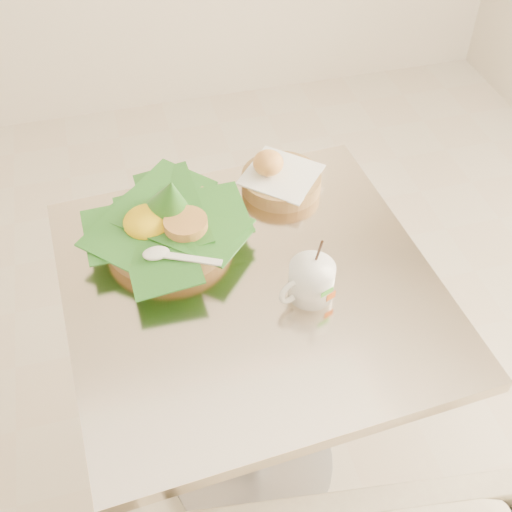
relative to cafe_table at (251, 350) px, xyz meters
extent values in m
plane|color=beige|center=(-0.18, 0.04, -0.53)|extent=(3.60, 3.60, 0.00)
cylinder|color=gray|center=(0.00, 0.00, -0.52)|extent=(0.44, 0.44, 0.03)
cylinder|color=gray|center=(0.00, 0.00, -0.16)|extent=(0.07, 0.07, 0.69)
cube|color=beige|center=(0.00, 0.00, 0.21)|extent=(0.74, 0.74, 0.03)
cylinder|color=#A07244|center=(-0.13, 0.16, 0.24)|extent=(0.26, 0.26, 0.04)
cone|color=#265B1A|center=(-0.12, 0.17, 0.32)|extent=(0.14, 0.15, 0.13)
ellipsoid|color=yellow|center=(-0.17, 0.17, 0.27)|extent=(0.10, 0.10, 0.05)
cylinder|color=#CC9347|center=(-0.10, 0.13, 0.28)|extent=(0.09, 0.09, 0.02)
cylinder|color=#A07244|center=(0.14, 0.26, 0.24)|extent=(0.18, 0.18, 0.04)
cube|color=white|center=(0.14, 0.26, 0.26)|extent=(0.21, 0.21, 0.01)
ellipsoid|color=#CA7B2E|center=(0.11, 0.27, 0.29)|extent=(0.07, 0.07, 0.05)
cylinder|color=white|center=(0.10, -0.06, 0.26)|extent=(0.09, 0.09, 0.07)
torus|color=white|center=(0.06, -0.07, 0.26)|extent=(0.05, 0.03, 0.05)
cylinder|color=#452713|center=(0.10, -0.06, 0.29)|extent=(0.08, 0.08, 0.01)
cylinder|color=black|center=(0.11, -0.05, 0.31)|extent=(0.01, 0.05, 0.11)
cube|color=green|center=(0.12, -0.10, 0.27)|extent=(0.03, 0.01, 0.01)
cube|color=orange|center=(0.13, -0.09, 0.25)|extent=(0.02, 0.01, 0.02)
camera|label=1|loc=(-0.20, -0.79, 1.14)|focal=45.00mm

